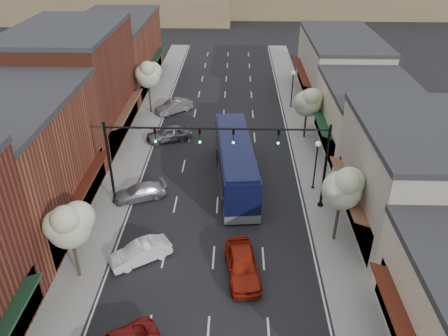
# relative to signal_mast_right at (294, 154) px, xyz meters

# --- Properties ---
(ground) EXTENTS (160.00, 160.00, 0.00)m
(ground) POSITION_rel_signal_mast_right_xyz_m (-5.62, -8.00, -4.62)
(ground) COLOR black
(ground) RESTS_ON ground
(sidewalk_left) EXTENTS (2.80, 73.00, 0.15)m
(sidewalk_left) POSITION_rel_signal_mast_right_xyz_m (-14.02, 10.50, -4.55)
(sidewalk_left) COLOR gray
(sidewalk_left) RESTS_ON ground
(sidewalk_right) EXTENTS (2.80, 73.00, 0.15)m
(sidewalk_right) POSITION_rel_signal_mast_right_xyz_m (2.78, 10.50, -4.55)
(sidewalk_right) COLOR gray
(sidewalk_right) RESTS_ON ground
(curb_left) EXTENTS (0.25, 73.00, 0.17)m
(curb_left) POSITION_rel_signal_mast_right_xyz_m (-12.62, 10.50, -4.55)
(curb_left) COLOR gray
(curb_left) RESTS_ON ground
(curb_right) EXTENTS (0.25, 73.00, 0.17)m
(curb_right) POSITION_rel_signal_mast_right_xyz_m (1.38, 10.50, -4.55)
(curb_right) COLOR gray
(curb_right) RESTS_ON ground
(bldg_left_midnear) EXTENTS (10.14, 14.10, 9.40)m
(bldg_left_midnear) POSITION_rel_signal_mast_right_xyz_m (-19.85, -2.00, 0.03)
(bldg_left_midnear) COLOR brown
(bldg_left_midnear) RESTS_ON ground
(bldg_left_midfar) EXTENTS (10.14, 14.10, 10.90)m
(bldg_left_midfar) POSITION_rel_signal_mast_right_xyz_m (-19.86, 12.00, 0.78)
(bldg_left_midfar) COLOR maroon
(bldg_left_midfar) RESTS_ON ground
(bldg_left_far) EXTENTS (10.14, 18.10, 8.40)m
(bldg_left_far) POSITION_rel_signal_mast_right_xyz_m (-19.84, 28.00, -0.46)
(bldg_left_far) COLOR brown
(bldg_left_far) RESTS_ON ground
(bldg_right_midnear) EXTENTS (9.14, 12.10, 7.90)m
(bldg_right_midnear) POSITION_rel_signal_mast_right_xyz_m (8.10, -2.00, -0.72)
(bldg_right_midnear) COLOR #A69E8F
(bldg_right_midnear) RESTS_ON ground
(bldg_right_midfar) EXTENTS (9.14, 12.10, 6.40)m
(bldg_right_midfar) POSITION_rel_signal_mast_right_xyz_m (8.08, 10.00, -1.46)
(bldg_right_midfar) COLOR beige
(bldg_right_midfar) RESTS_ON ground
(bldg_right_far) EXTENTS (9.14, 16.10, 7.40)m
(bldg_right_far) POSITION_rel_signal_mast_right_xyz_m (8.09, 24.00, -0.96)
(bldg_right_far) COLOR #A69E8F
(bldg_right_far) RESTS_ON ground
(signal_mast_right) EXTENTS (8.22, 0.46, 7.00)m
(signal_mast_right) POSITION_rel_signal_mast_right_xyz_m (0.00, 0.00, 0.00)
(signal_mast_right) COLOR black
(signal_mast_right) RESTS_ON ground
(signal_mast_left) EXTENTS (8.22, 0.46, 7.00)m
(signal_mast_left) POSITION_rel_signal_mast_right_xyz_m (-11.24, 0.00, 0.00)
(signal_mast_left) COLOR black
(signal_mast_left) RESTS_ON ground
(tree_right_near) EXTENTS (2.85, 2.65, 5.95)m
(tree_right_near) POSITION_rel_signal_mast_right_xyz_m (2.73, -4.05, -0.17)
(tree_right_near) COLOR #47382B
(tree_right_near) RESTS_ON ground
(tree_right_far) EXTENTS (2.85, 2.65, 5.43)m
(tree_right_far) POSITION_rel_signal_mast_right_xyz_m (2.73, 11.95, -0.63)
(tree_right_far) COLOR #47382B
(tree_right_far) RESTS_ON ground
(tree_left_near) EXTENTS (2.85, 2.65, 5.69)m
(tree_left_near) POSITION_rel_signal_mast_right_xyz_m (-13.87, -8.05, -0.40)
(tree_left_near) COLOR #47382B
(tree_left_near) RESTS_ON ground
(tree_left_far) EXTENTS (2.85, 2.65, 6.13)m
(tree_left_far) POSITION_rel_signal_mast_right_xyz_m (-13.87, 17.95, -0.02)
(tree_left_far) COLOR #47382B
(tree_left_far) RESTS_ON ground
(lamp_post_near) EXTENTS (0.44, 0.44, 4.44)m
(lamp_post_near) POSITION_rel_signal_mast_right_xyz_m (2.18, 2.50, -1.62)
(lamp_post_near) COLOR black
(lamp_post_near) RESTS_ON ground
(lamp_post_far) EXTENTS (0.44, 0.44, 4.44)m
(lamp_post_far) POSITION_rel_signal_mast_right_xyz_m (2.18, 20.00, -1.62)
(lamp_post_far) COLOR black
(lamp_post_far) RESTS_ON ground
(coach_bus) EXTENTS (3.84, 12.49, 3.76)m
(coach_bus) POSITION_rel_signal_mast_right_xyz_m (-4.25, 3.47, -2.67)
(coach_bus) COLOR black
(coach_bus) RESTS_ON ground
(red_hatchback) EXTENTS (2.54, 5.02, 1.64)m
(red_hatchback) POSITION_rel_signal_mast_right_xyz_m (-3.74, -7.53, -3.80)
(red_hatchback) COLOR #991D0B
(red_hatchback) RESTS_ON ground
(parked_car_b) EXTENTS (4.14, 3.37, 1.33)m
(parked_car_b) POSITION_rel_signal_mast_right_xyz_m (-10.38, -6.39, -3.96)
(parked_car_b) COLOR white
(parked_car_b) RESTS_ON ground
(parked_car_c) EXTENTS (4.53, 3.24, 1.22)m
(parked_car_c) POSITION_rel_signal_mast_right_xyz_m (-11.82, 0.75, -4.01)
(parked_car_c) COLOR #A0A0A5
(parked_car_c) RESTS_ON ground
(parked_car_d) EXTENTS (4.76, 3.19, 1.51)m
(parked_car_d) POSITION_rel_signal_mast_right_xyz_m (-10.95, 11.10, -3.87)
(parked_car_d) COLOR slate
(parked_car_d) RESTS_ON ground
(parked_car_e) EXTENTS (4.33, 4.01, 1.44)m
(parked_car_e) POSITION_rel_signal_mast_right_xyz_m (-11.32, 18.20, -3.90)
(parked_car_e) COLOR gray
(parked_car_e) RESTS_ON ground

